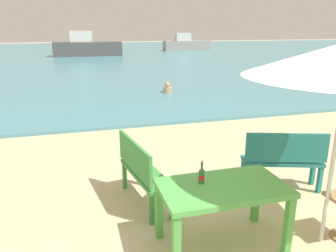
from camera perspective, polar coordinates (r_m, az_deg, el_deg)
ground_plane at (r=4.17m, az=14.80°, el=-19.41°), size 120.00×120.00×0.00m
sea_water at (r=32.99m, az=-12.93°, el=12.10°), size 120.00×50.00×0.08m
picnic_table_green at (r=3.76m, az=9.44°, el=-11.62°), size 1.40×0.80×0.76m
beer_bottle_amber at (r=3.69m, az=5.85°, el=-8.51°), size 0.07×0.07×0.26m
bench_teal_center at (r=5.29m, az=19.42°, el=-5.14°), size 1.25×0.72×0.95m
bench_green_left at (r=4.63m, az=-4.72°, el=-7.33°), size 0.55×1.24×0.95m
swimmer_person at (r=12.45m, az=-0.12°, el=6.56°), size 0.34×0.34×0.41m
boat_sailboat at (r=30.08m, az=-13.91°, el=13.16°), size 5.78×1.58×2.10m
boat_tanker at (r=36.49m, az=3.15°, el=13.97°), size 4.99×1.36×1.81m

